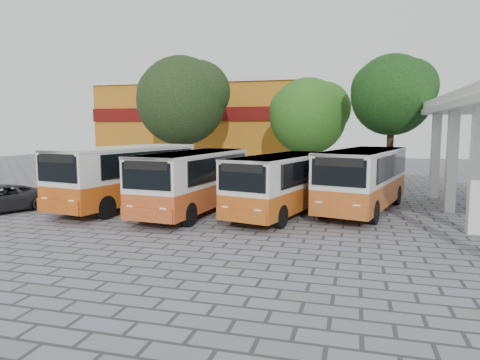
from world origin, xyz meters
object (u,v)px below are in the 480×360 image
(bus_centre_left, at_px, (193,178))
(bus_far_right, at_px, (364,176))
(bus_centre_right, at_px, (283,181))
(bus_far_left, at_px, (127,172))

(bus_centre_left, xyz_separation_m, bus_far_right, (7.58, 2.53, 0.05))
(bus_centre_left, height_order, bus_centre_right, bus_centre_left)
(bus_far_left, distance_m, bus_far_right, 11.50)
(bus_centre_right, bearing_deg, bus_centre_left, -156.37)
(bus_far_right, bearing_deg, bus_far_left, -155.58)
(bus_far_left, relative_size, bus_centre_left, 1.09)
(bus_centre_left, bearing_deg, bus_far_right, 23.88)
(bus_centre_right, distance_m, bus_far_right, 4.01)
(bus_far_left, distance_m, bus_centre_right, 7.80)
(bus_far_left, distance_m, bus_centre_left, 3.81)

